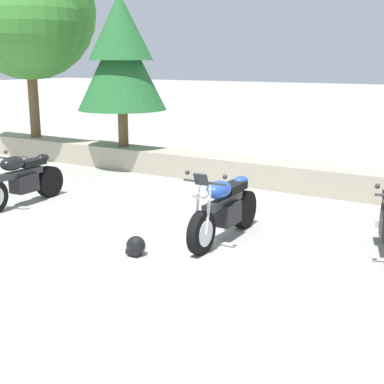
# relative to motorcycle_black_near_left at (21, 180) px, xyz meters

# --- Properties ---
(ground_plane) EXTENTS (120.00, 120.00, 0.00)m
(ground_plane) POSITION_rel_motorcycle_black_near_left_xyz_m (3.33, -0.89, -0.49)
(ground_plane) COLOR #A3A099
(stone_wall) EXTENTS (36.00, 0.80, 0.55)m
(stone_wall) POSITION_rel_motorcycle_black_near_left_xyz_m (3.33, 3.91, -0.21)
(stone_wall) COLOR #A89E89
(stone_wall) RESTS_ON ground
(motorcycle_black_near_left) EXTENTS (0.67, 2.07, 1.18)m
(motorcycle_black_near_left) POSITION_rel_motorcycle_black_near_left_xyz_m (0.00, 0.00, 0.00)
(motorcycle_black_near_left) COLOR black
(motorcycle_black_near_left) RESTS_ON ground
(motorcycle_blue_centre) EXTENTS (0.67, 2.06, 1.18)m
(motorcycle_blue_centre) POSITION_rel_motorcycle_black_near_left_xyz_m (4.25, 0.19, 0.00)
(motorcycle_blue_centre) COLOR black
(motorcycle_blue_centre) RESTS_ON ground
(rider_helmet) EXTENTS (0.28, 0.28, 0.28)m
(rider_helmet) POSITION_rel_motorcycle_black_near_left_xyz_m (3.52, -1.05, -0.35)
(rider_helmet) COLOR black
(rider_helmet) RESTS_ON ground
(leafy_tree_far_left) EXTENTS (3.89, 3.70, 5.30)m
(leafy_tree_far_left) POSITION_rel_motorcycle_black_near_left_xyz_m (-3.68, 3.81, 3.43)
(leafy_tree_far_left) COLOR brown
(leafy_tree_far_left) RESTS_ON stone_wall
(pine_tree_mid_left) EXTENTS (2.21, 2.21, 3.73)m
(pine_tree_mid_left) POSITION_rel_motorcycle_black_near_left_xyz_m (-0.64, 3.90, 2.33)
(pine_tree_mid_left) COLOR brown
(pine_tree_mid_left) RESTS_ON stone_wall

